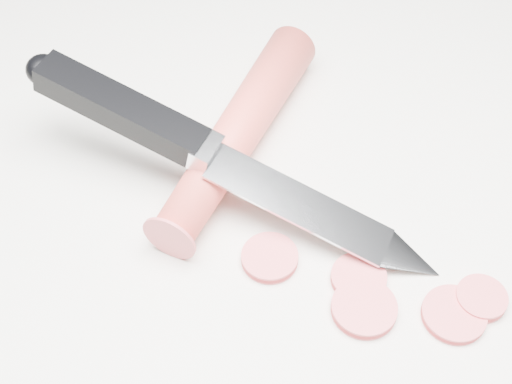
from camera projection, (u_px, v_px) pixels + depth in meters
ground at (350, 245)px, 0.44m from camera, size 2.40×2.40×0.00m
carrot at (238, 131)px, 0.48m from camera, size 0.18×0.13×0.03m
carrot_slice_0 at (454, 315)px, 0.41m from camera, size 0.04×0.04×0.01m
carrot_slice_1 at (359, 278)px, 0.42m from camera, size 0.03×0.03×0.01m
carrot_slice_2 at (364, 308)px, 0.41m from camera, size 0.04×0.04×0.01m
carrot_slice_3 at (481, 298)px, 0.41m from camera, size 0.03×0.03×0.01m
carrot_slice_4 at (270, 258)px, 0.43m from camera, size 0.03×0.03×0.01m
kitchen_knife at (229, 160)px, 0.44m from camera, size 0.17×0.26×0.07m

